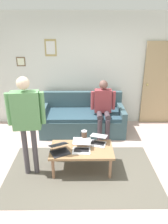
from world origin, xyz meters
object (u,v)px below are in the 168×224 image
object	(u,v)px
laptop_center	(60,150)
person_standing	(26,115)
french_press	(84,137)
laptop_left	(81,147)
person_seated	(103,106)
coffee_table	(82,151)
interior_door	(159,84)
couch	(83,119)
laptop_right	(98,141)

from	to	relation	value
laptop_center	person_standing	world-z (taller)	person_standing
laptop_center	person_standing	xyz separation A→B (m)	(0.49, -0.02, 0.62)
french_press	laptop_left	bearing A→B (deg)	77.15
laptop_left	person_seated	size ratio (longest dim) A/B	0.28
coffee_table	laptop_center	xyz separation A→B (m)	(0.37, 0.10, 0.09)
interior_door	laptop_center	bearing A→B (deg)	42.42
laptop_left	couch	bearing A→B (deg)	-90.91
interior_door	coffee_table	bearing A→B (deg)	45.96
interior_door	coffee_table	xyz separation A→B (m)	(1.94, 2.00, -0.65)
french_press	interior_door	bearing A→B (deg)	-136.00
couch	coffee_table	world-z (taller)	couch
coffee_table	laptop_center	size ratio (longest dim) A/B	2.66
laptop_left	laptop_right	distance (m)	0.36
person_seated	french_press	bearing A→B (deg)	68.71
coffee_table	french_press	bearing A→B (deg)	-104.19
french_press	couch	bearing A→B (deg)	-89.04
couch	french_press	xyz separation A→B (m)	(-0.02, 1.34, 0.24)
couch	person_standing	world-z (taller)	person_standing
couch	person_standing	size ratio (longest dim) A/B	1.14
interior_door	french_press	distance (m)	2.68
couch	interior_door	bearing A→B (deg)	-165.73
coffee_table	french_press	distance (m)	0.25
laptop_left	french_press	xyz separation A→B (m)	(-0.05, -0.21, 0.08)
coffee_table	person_standing	bearing A→B (deg)	5.78
person_standing	laptop_left	bearing A→B (deg)	-176.25
french_press	person_seated	bearing A→B (deg)	-111.29
french_press	person_seated	xyz separation A→B (m)	(-0.43, -1.11, 0.18)
coffee_table	laptop_center	distance (m)	0.39
laptop_left	person_standing	size ratio (longest dim) A/B	0.21
person_seated	couch	bearing A→B (deg)	-26.41
laptop_center	laptop_right	xyz separation A→B (m)	(-0.66, -0.28, 0.00)
laptop_left	laptop_center	xyz separation A→B (m)	(0.37, 0.07, -0.00)
laptop_right	french_press	distance (m)	0.26
couch	french_press	distance (m)	1.36
couch	laptop_left	size ratio (longest dim) A/B	5.35
couch	person_standing	xyz separation A→B (m)	(0.88, 1.60, 0.78)
laptop_right	couch	bearing A→B (deg)	-78.53
person_seated	coffee_table	bearing A→B (deg)	69.64
coffee_table	couch	bearing A→B (deg)	-90.82
interior_door	couch	distance (m)	2.10
coffee_table	person_standing	distance (m)	1.12
person_standing	person_seated	xyz separation A→B (m)	(-1.34, -1.38, -0.36)
person_seated	interior_door	bearing A→B (deg)	-153.92
person_standing	laptop_center	bearing A→B (deg)	178.11
interior_door	french_press	xyz separation A→B (m)	(1.89, 1.83, -0.48)
person_seated	laptop_left	bearing A→B (deg)	69.97
french_press	coffee_table	bearing A→B (deg)	75.81
laptop_right	french_press	xyz separation A→B (m)	(0.25, 0.01, 0.08)
laptop_center	laptop_right	distance (m)	0.72
coffee_table	person_standing	xyz separation A→B (m)	(0.86, 0.09, 0.71)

